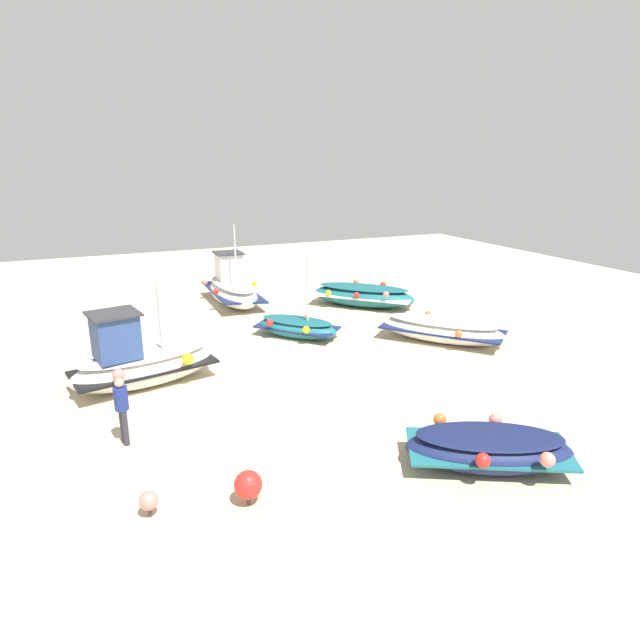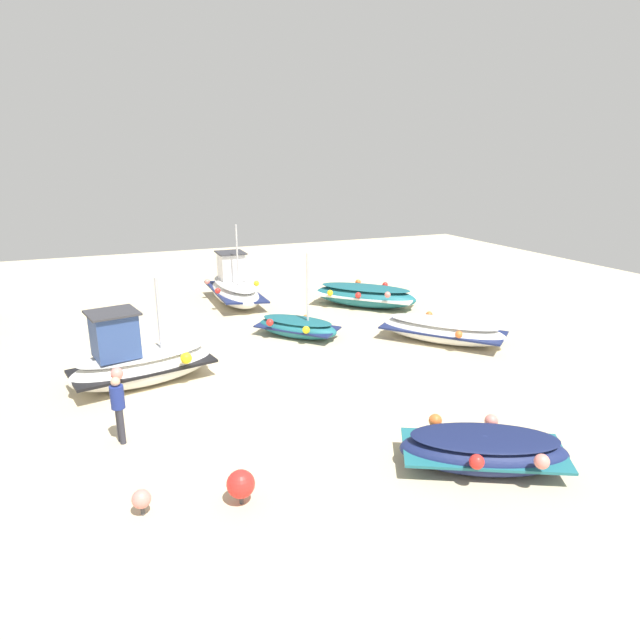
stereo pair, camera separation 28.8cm
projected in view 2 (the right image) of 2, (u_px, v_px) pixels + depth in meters
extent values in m
plane|color=beige|center=(255.00, 374.00, 17.01)|extent=(50.52, 50.52, 0.00)
ellipsoid|color=white|center=(443.00, 331.00, 19.91)|extent=(4.62, 4.24, 0.85)
cube|color=navy|center=(443.00, 330.00, 19.90)|extent=(4.51, 4.17, 0.09)
ellipsoid|color=beige|center=(443.00, 322.00, 19.81)|extent=(4.06, 3.73, 0.15)
sphere|color=orange|center=(459.00, 334.00, 18.67)|extent=(0.26, 0.26, 0.26)
sphere|color=orange|center=(429.00, 315.00, 21.00)|extent=(0.26, 0.26, 0.26)
ellipsoid|color=navy|center=(483.00, 452.00, 11.75)|extent=(3.00, 3.89, 0.88)
cube|color=#1E6670|center=(483.00, 450.00, 11.74)|extent=(2.94, 3.77, 0.16)
ellipsoid|color=#151E45|center=(485.00, 438.00, 11.65)|extent=(2.61, 3.40, 0.21)
sphere|color=orange|center=(435.00, 420.00, 12.55)|extent=(0.31, 0.31, 0.31)
sphere|color=red|center=(477.00, 462.00, 10.91)|extent=(0.31, 0.31, 0.31)
sphere|color=#EA7F75|center=(491.00, 421.00, 12.43)|extent=(0.31, 0.31, 0.31)
sphere|color=#EA7F75|center=(542.00, 462.00, 10.78)|extent=(0.31, 0.31, 0.31)
ellipsoid|color=white|center=(144.00, 368.00, 16.18)|extent=(2.46, 4.49, 1.04)
cube|color=black|center=(143.00, 366.00, 16.17)|extent=(2.48, 4.33, 0.10)
ellipsoid|color=beige|center=(142.00, 354.00, 16.06)|extent=(2.15, 3.95, 0.18)
cube|color=#2D4784|center=(115.00, 335.00, 15.46)|extent=(1.32, 1.36, 1.28)
cube|color=#333338|center=(112.00, 313.00, 15.27)|extent=(1.53, 1.57, 0.06)
cylinder|color=#B7B7BC|center=(158.00, 313.00, 16.05)|extent=(0.08, 0.08, 2.17)
sphere|color=yellow|center=(186.00, 358.00, 15.86)|extent=(0.34, 0.34, 0.34)
sphere|color=#EA7F75|center=(133.00, 345.00, 16.81)|extent=(0.34, 0.34, 0.34)
sphere|color=#EA7F75|center=(117.00, 374.00, 14.79)|extent=(0.34, 0.34, 0.34)
ellipsoid|color=#1E6670|center=(365.00, 296.00, 24.71)|extent=(4.61, 4.57, 0.97)
cube|color=white|center=(365.00, 295.00, 24.69)|extent=(4.52, 4.48, 0.09)
ellipsoid|color=#1A565F|center=(365.00, 288.00, 24.59)|extent=(4.05, 4.02, 0.16)
sphere|color=#EA7F75|center=(388.00, 295.00, 23.23)|extent=(0.27, 0.27, 0.27)
sphere|color=red|center=(385.00, 285.00, 25.22)|extent=(0.27, 0.27, 0.27)
sphere|color=red|center=(358.00, 295.00, 23.76)|extent=(0.27, 0.27, 0.27)
sphere|color=orange|center=(358.00, 282.00, 25.70)|extent=(0.27, 0.27, 0.27)
sphere|color=yellow|center=(330.00, 293.00, 24.26)|extent=(0.27, 0.27, 0.27)
ellipsoid|color=#1E6670|center=(297.00, 328.00, 20.50)|extent=(3.28, 3.08, 0.76)
cube|color=navy|center=(297.00, 327.00, 20.49)|extent=(3.20, 3.01, 0.11)
ellipsoid|color=#1A565F|center=(297.00, 320.00, 20.42)|extent=(2.88, 2.70, 0.16)
cylinder|color=#B7B7BC|center=(308.00, 287.00, 19.84)|extent=(0.08, 0.08, 2.53)
sphere|color=yellow|center=(306.00, 330.00, 19.49)|extent=(0.28, 0.28, 0.28)
sphere|color=orange|center=(306.00, 318.00, 21.07)|extent=(0.28, 0.28, 0.28)
sphere|color=red|center=(270.00, 323.00, 20.11)|extent=(0.28, 0.28, 0.28)
ellipsoid|color=white|center=(235.00, 292.00, 25.26)|extent=(4.90, 1.99, 1.15)
cube|color=navy|center=(235.00, 291.00, 25.25)|extent=(4.71, 1.99, 0.22)
ellipsoid|color=beige|center=(235.00, 284.00, 25.14)|extent=(4.31, 1.70, 0.28)
cube|color=white|center=(231.00, 267.00, 25.41)|extent=(1.24, 1.08, 1.26)
cube|color=#333338|center=(231.00, 253.00, 25.22)|extent=(1.44, 1.26, 0.06)
cylinder|color=#B7B7BC|center=(237.00, 255.00, 24.08)|extent=(0.08, 0.08, 2.72)
sphere|color=red|center=(218.00, 291.00, 23.74)|extent=(0.25, 0.25, 0.25)
sphere|color=yellow|center=(256.00, 283.00, 25.55)|extent=(0.25, 0.25, 0.25)
sphere|color=#EA7F75|center=(207.00, 282.00, 25.78)|extent=(0.25, 0.25, 0.25)
cylinder|color=#2D2D38|center=(122.00, 426.00, 12.76)|extent=(0.14, 0.14, 0.89)
cylinder|color=#2D2D38|center=(119.00, 424.00, 12.88)|extent=(0.14, 0.14, 0.89)
cylinder|color=navy|center=(117.00, 397.00, 12.61)|extent=(0.32, 0.32, 0.56)
sphere|color=tan|center=(115.00, 382.00, 12.50)|extent=(0.22, 0.22, 0.22)
cylinder|color=#3F3F42|center=(241.00, 500.00, 10.62)|extent=(0.08, 0.08, 0.15)
sphere|color=red|center=(241.00, 484.00, 10.52)|extent=(0.56, 0.56, 0.56)
cylinder|color=#3F3F42|center=(143.00, 511.00, 10.28)|extent=(0.08, 0.08, 0.16)
sphere|color=#EA7F75|center=(141.00, 499.00, 10.20)|extent=(0.36, 0.36, 0.36)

